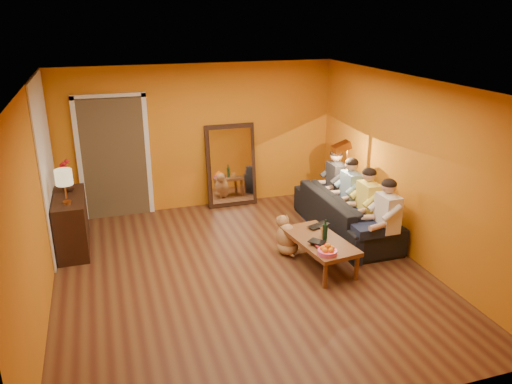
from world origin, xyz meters
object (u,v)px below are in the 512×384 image
object	(u,v)px
mirror_frame	(231,165)
laptop	(321,227)
person_mid_right	(351,194)
table_lamp	(65,187)
person_far_left	(387,219)
floor_lamp	(346,185)
person_mid_left	(368,206)
wine_bottle	(325,230)
tumbler	(324,231)
dog	(287,234)
person_far_right	(336,184)
sofa	(345,213)
vase	(68,185)
sideboard	(72,223)
coffee_table	(319,253)

from	to	relation	value
mirror_frame	laptop	size ratio (longest dim) A/B	4.17
person_mid_right	mirror_frame	bearing A→B (deg)	133.25
table_lamp	person_far_left	bearing A→B (deg)	-17.76
floor_lamp	person_mid_left	xyz separation A→B (m)	(0.03, -0.69, -0.11)
wine_bottle	floor_lamp	bearing A→B (deg)	52.65
person_far_left	person_mid_right	xyz separation A→B (m)	(0.00, 1.10, 0.00)
floor_lamp	tumbler	size ratio (longest dim) A/B	13.20
table_lamp	person_mid_left	world-z (taller)	table_lamp
dog	person_mid_right	distance (m)	1.45
person_far_left	person_far_right	bearing A→B (deg)	90.00
sofa	person_mid_left	world-z (taller)	person_mid_left
person_mid_left	vase	size ratio (longest dim) A/B	6.15
floor_lamp	tumbler	xyz separation A→B (m)	(-0.88, -1.08, -0.25)
sideboard	coffee_table	bearing A→B (deg)	-26.34
sideboard	vase	distance (m)	0.58
person_mid_right	person_far_right	xyz separation A→B (m)	(0.00, 0.55, 0.00)
table_lamp	tumbler	bearing A→B (deg)	-19.62
person_mid_left	person_mid_right	distance (m)	0.55
person_far_right	wine_bottle	distance (m)	1.92
person_far_right	person_mid_right	bearing A→B (deg)	-90.00
dog	laptop	xyz separation A→B (m)	(0.46, -0.20, 0.14)
table_lamp	coffee_table	world-z (taller)	table_lamp
laptop	dog	bearing A→B (deg)	135.45
person_far_right	floor_lamp	bearing A→B (deg)	-94.20
person_far_right	wine_bottle	world-z (taller)	person_far_right
sofa	table_lamp	bearing A→B (deg)	84.62
person_far_left	person_far_right	size ratio (longest dim) A/B	1.00
floor_lamp	wine_bottle	distance (m)	1.57
sofa	person_far_right	distance (m)	0.72
person_far_right	laptop	bearing A→B (deg)	-124.15
mirror_frame	laptop	distance (m)	2.51
table_lamp	person_mid_right	bearing A→B (deg)	-3.92
coffee_table	person_mid_right	bearing A→B (deg)	38.23
person_far_left	tumbler	size ratio (longest dim) A/B	11.19
person_mid_right	wine_bottle	world-z (taller)	person_mid_right
floor_lamp	dog	size ratio (longest dim) A/B	2.47
floor_lamp	person_far_right	xyz separation A→B (m)	(0.03, 0.41, -0.11)
sofa	dog	bearing A→B (deg)	109.05
sideboard	vase	bearing A→B (deg)	90.00
person_mid_right	tumbler	world-z (taller)	person_mid_right
mirror_frame	sideboard	xyz separation A→B (m)	(-2.79, -1.08, -0.34)
coffee_table	wine_bottle	distance (m)	0.37
dog	person_mid_left	bearing A→B (deg)	-12.51
mirror_frame	person_far_right	world-z (taller)	mirror_frame
table_lamp	person_mid_left	xyz separation A→B (m)	(4.37, -0.85, -0.49)
person_mid_right	laptop	world-z (taller)	person_mid_right
dog	mirror_frame	bearing A→B (deg)	86.20
sideboard	vase	size ratio (longest dim) A/B	5.95
table_lamp	wine_bottle	size ratio (longest dim) A/B	1.65
tumbler	vase	bearing A→B (deg)	152.73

